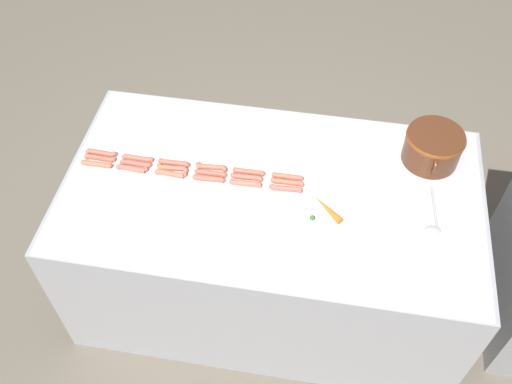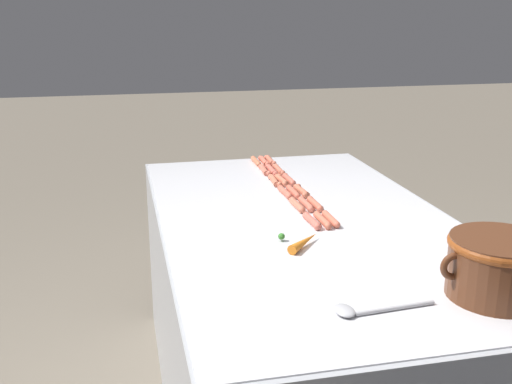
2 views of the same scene
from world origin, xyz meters
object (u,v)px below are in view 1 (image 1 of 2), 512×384
object	(u,v)px
hot_dog_0	(101,153)
hot_dog_11	(288,182)
hot_dog_17	(286,188)
bean_pot	(433,145)
hot_dog_3	(211,167)
hot_dog_7	(136,164)
hot_dog_5	(287,177)
hot_dog_12	(97,164)
serving_spoon	(433,222)
hot_dog_2	(174,163)
hot_dog_14	(171,173)
hot_dog_6	(100,158)
hot_dog_9	(211,173)
hot_dog_1	(138,158)
hot_dog_15	(209,178)
hot_dog_8	(173,168)
carrot	(327,209)
hot_dog_16	(245,183)
hot_dog_4	(249,172)
hot_dog_13	(132,168)

from	to	relation	value
hot_dog_0	hot_dog_11	xyz separation A→B (m)	(0.03, 0.90, 0.00)
hot_dog_17	bean_pot	size ratio (longest dim) A/B	0.45
hot_dog_3	hot_dog_7	size ratio (longest dim) A/B	1.00
hot_dog_5	bean_pot	world-z (taller)	bean_pot
hot_dog_12	serving_spoon	xyz separation A→B (m)	(0.08, 1.54, -0.00)
hot_dog_5	hot_dog_2	bearing A→B (deg)	-89.65
hot_dog_11	hot_dog_14	distance (m)	0.54
hot_dog_0	hot_dog_11	bearing A→B (deg)	87.88
hot_dog_17	hot_dog_6	bearing A→B (deg)	-92.49
hot_dog_6	hot_dog_12	world-z (taller)	same
hot_dog_2	hot_dog_9	bearing A→B (deg)	79.47
hot_dog_1	hot_dog_15	distance (m)	0.36
hot_dog_8	hot_dog_6	bearing A→B (deg)	-90.68
hot_dog_7	hot_dog_2	bearing A→B (deg)	101.23
hot_dog_7	carrot	xyz separation A→B (m)	(0.12, 0.90, 0.00)
hot_dog_0	hot_dog_8	bearing A→B (deg)	84.09
hot_dog_0	hot_dog_7	bearing A→B (deg)	78.01
hot_dog_8	hot_dog_12	world-z (taller)	same
hot_dog_17	hot_dog_15	bearing A→B (deg)	-90.02
hot_dog_7	hot_dog_12	size ratio (longest dim) A/B	1.00
hot_dog_0	hot_dog_17	size ratio (longest dim) A/B	1.00
hot_dog_6	hot_dog_16	xyz separation A→B (m)	(0.04, 0.70, 0.00)
hot_dog_0	hot_dog_15	bearing A→B (deg)	82.44
hot_dog_3	hot_dog_2	bearing A→B (deg)	-89.07
hot_dog_1	hot_dog_2	xyz separation A→B (m)	(-0.00, 0.18, 0.00)
hot_dog_7	hot_dog_16	bearing A→B (deg)	86.43
hot_dog_17	serving_spoon	size ratio (longest dim) A/B	0.57
hot_dog_5	serving_spoon	world-z (taller)	hot_dog_5
hot_dog_4	hot_dog_5	size ratio (longest dim) A/B	1.00
hot_dog_0	hot_dog_7	world-z (taller)	same
hot_dog_12	hot_dog_17	size ratio (longest dim) A/B	1.00
hot_dog_9	carrot	world-z (taller)	carrot
hot_dog_12	hot_dog_7	bearing A→B (deg)	99.54
hot_dog_11	hot_dog_12	bearing A→B (deg)	-87.72
hot_dog_3	hot_dog_0	bearing A→B (deg)	-90.11
hot_dog_0	carrot	distance (m)	1.10
hot_dog_8	hot_dog_4	bearing A→B (deg)	95.89
hot_dog_1	hot_dog_17	xyz separation A→B (m)	(0.07, 0.71, 0.00)
hot_dog_4	hot_dog_5	bearing A→B (deg)	90.04
hot_dog_5	hot_dog_8	world-z (taller)	same
hot_dog_9	hot_dog_14	bearing A→B (deg)	-80.17
hot_dog_13	hot_dog_17	distance (m)	0.72
hot_dog_2	hot_dog_11	bearing A→B (deg)	86.88
hot_dog_12	hot_dog_11	bearing A→B (deg)	92.28
hot_dog_11	hot_dog_13	size ratio (longest dim) A/B	1.00
hot_dog_17	carrot	size ratio (longest dim) A/B	1.06
hot_dog_1	hot_dog_7	distance (m)	0.03
hot_dog_9	hot_dog_17	size ratio (longest dim) A/B	1.00
hot_dog_14	bean_pot	world-z (taller)	bean_pot
hot_dog_7	hot_dog_8	size ratio (longest dim) A/B	1.00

